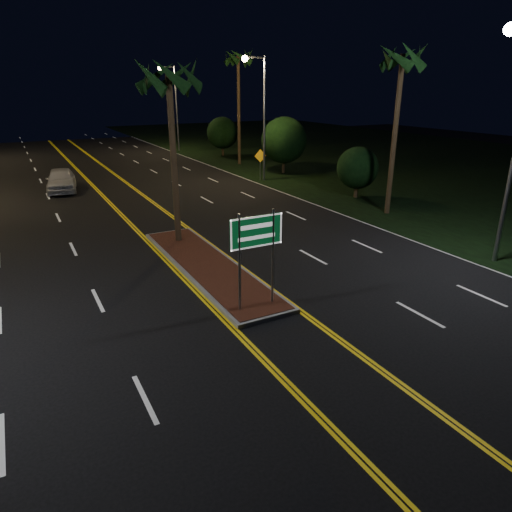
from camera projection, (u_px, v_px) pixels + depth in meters
ground at (304, 350)px, 12.76m from camera, size 120.00×120.00×0.00m
grass_right at (411, 158)px, 46.69m from camera, size 40.00×110.00×0.01m
median_island at (207, 266)px, 18.51m from camera, size 2.25×10.25×0.17m
highway_sign at (256, 241)px, 14.23m from camera, size 1.80×0.08×3.20m
streetlight_right_mid at (260, 105)px, 33.64m from camera, size 1.91×0.44×9.00m
streetlight_right_far at (173, 99)px, 50.16m from camera, size 1.91×0.44×9.00m
palm_median at (169, 77)px, 18.88m from camera, size 2.40×2.40×8.30m
palm_right_near at (403, 60)px, 23.68m from camera, size 2.40×2.40×9.30m
palm_right_far at (238, 59)px, 40.00m from camera, size 2.40×2.40×10.30m
shrub_near at (358, 168)px, 29.62m from camera, size 2.70×2.70×3.30m
shrub_mid at (284, 140)px, 37.82m from camera, size 3.78×3.78×4.62m
shrub_far at (222, 133)px, 47.77m from camera, size 3.24×3.24×3.96m
car_near at (61, 178)px, 31.79m from camera, size 3.10×5.82×1.85m
warning_sign at (260, 160)px, 35.38m from camera, size 0.99×0.07×2.37m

